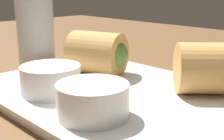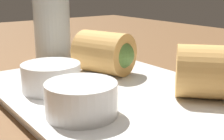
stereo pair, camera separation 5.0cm
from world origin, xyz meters
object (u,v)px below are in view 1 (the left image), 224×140
dipping_bowl_far (51,78)px  drinking_glass (36,31)px  serving_plate (112,94)px  dipping_bowl_near (93,99)px  spoon (221,74)px

dipping_bowl_far → drinking_glass: bearing=-26.6°
serving_plate → dipping_bowl_near: size_ratio=4.61×
spoon → dipping_bowl_near: bearing=89.4°
drinking_glass → dipping_bowl_near: bearing=159.4°
spoon → drinking_glass: drinking_glass is taller
dipping_bowl_near → drinking_glass: drinking_glass is taller
dipping_bowl_far → drinking_glass: (18.30, -9.16, 2.69)cm
dipping_bowl_near → dipping_bowl_far: (8.59, -0.96, 0.00)cm
serving_plate → dipping_bowl_far: bearing=56.9°
drinking_glass → spoon: bearing=-150.7°
serving_plate → spoon: (-4.89, -18.32, -0.07)cm
dipping_bowl_far → serving_plate: bearing=-123.1°
dipping_bowl_near → spoon: dipping_bowl_near is taller
serving_plate → spoon: same height
dipping_bowl_near → serving_plate: bearing=-56.9°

